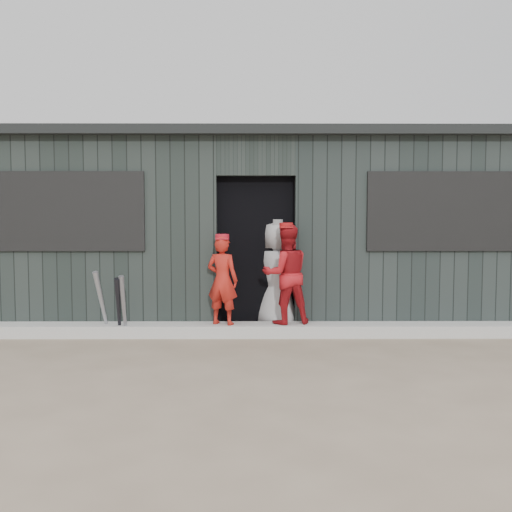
{
  "coord_description": "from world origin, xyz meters",
  "views": [
    {
      "loc": [
        -0.04,
        -5.19,
        1.49
      ],
      "look_at": [
        0.0,
        1.8,
        1.0
      ],
      "focal_mm": 40.0,
      "sensor_mm": 36.0,
      "label": 1
    }
  ],
  "objects_px": {
    "bat_left": "(102,304)",
    "bat_mid": "(124,307)",
    "player_red_left": "(222,280)",
    "bat_right": "(119,308)",
    "player_red_right": "(286,274)",
    "dugout": "(255,229)",
    "player_grey_back": "(278,276)"
  },
  "relations": [
    {
      "from": "player_red_left",
      "to": "dugout",
      "type": "distance_m",
      "value": 1.84
    },
    {
      "from": "bat_mid",
      "to": "dugout",
      "type": "height_order",
      "value": "dugout"
    },
    {
      "from": "bat_right",
      "to": "player_red_left",
      "type": "xyz_separation_m",
      "value": [
        1.25,
        0.15,
        0.32
      ]
    },
    {
      "from": "bat_left",
      "to": "bat_mid",
      "type": "xyz_separation_m",
      "value": [
        0.29,
        -0.1,
        -0.02
      ]
    },
    {
      "from": "bat_right",
      "to": "bat_left",
      "type": "bearing_deg",
      "value": 159.79
    },
    {
      "from": "bat_mid",
      "to": "player_red_left",
      "type": "height_order",
      "value": "player_red_left"
    },
    {
      "from": "bat_left",
      "to": "player_red_right",
      "type": "height_order",
      "value": "player_red_right"
    },
    {
      "from": "bat_mid",
      "to": "bat_right",
      "type": "relative_size",
      "value": 1.01
    },
    {
      "from": "dugout",
      "to": "player_red_left",
      "type": "bearing_deg",
      "value": -103.77
    },
    {
      "from": "player_red_right",
      "to": "dugout",
      "type": "relative_size",
      "value": 0.15
    },
    {
      "from": "player_red_left",
      "to": "player_red_right",
      "type": "height_order",
      "value": "player_red_right"
    },
    {
      "from": "bat_mid",
      "to": "player_red_left",
      "type": "bearing_deg",
      "value": 8.01
    },
    {
      "from": "player_red_left",
      "to": "player_grey_back",
      "type": "relative_size",
      "value": 0.77
    },
    {
      "from": "bat_right",
      "to": "player_red_left",
      "type": "distance_m",
      "value": 1.3
    },
    {
      "from": "bat_mid",
      "to": "bat_left",
      "type": "bearing_deg",
      "value": 160.91
    },
    {
      "from": "bat_right",
      "to": "player_red_left",
      "type": "bearing_deg",
      "value": 6.78
    },
    {
      "from": "bat_left",
      "to": "bat_mid",
      "type": "bearing_deg",
      "value": -19.09
    },
    {
      "from": "dugout",
      "to": "bat_mid",
      "type": "bearing_deg",
      "value": -130.69
    },
    {
      "from": "player_grey_back",
      "to": "dugout",
      "type": "distance_m",
      "value": 1.45
    },
    {
      "from": "bat_right",
      "to": "player_red_right",
      "type": "relative_size",
      "value": 0.64
    },
    {
      "from": "player_red_left",
      "to": "bat_right",
      "type": "bearing_deg",
      "value": 28.22
    },
    {
      "from": "bat_left",
      "to": "bat_right",
      "type": "xyz_separation_m",
      "value": [
        0.22,
        -0.08,
        -0.04
      ]
    },
    {
      "from": "bat_left",
      "to": "player_red_left",
      "type": "distance_m",
      "value": 1.5
    },
    {
      "from": "bat_left",
      "to": "player_grey_back",
      "type": "xyz_separation_m",
      "value": [
        2.17,
        0.47,
        0.29
      ]
    },
    {
      "from": "player_grey_back",
      "to": "bat_right",
      "type": "bearing_deg",
      "value": 34.03
    },
    {
      "from": "bat_mid",
      "to": "bat_right",
      "type": "xyz_separation_m",
      "value": [
        -0.07,
        0.02,
        -0.01
      ]
    },
    {
      "from": "bat_left",
      "to": "bat_mid",
      "type": "distance_m",
      "value": 0.31
    },
    {
      "from": "bat_left",
      "to": "bat_mid",
      "type": "height_order",
      "value": "bat_left"
    },
    {
      "from": "bat_right",
      "to": "player_red_right",
      "type": "distance_m",
      "value": 2.09
    },
    {
      "from": "bat_right",
      "to": "dugout",
      "type": "distance_m",
      "value": 2.65
    },
    {
      "from": "bat_right",
      "to": "player_grey_back",
      "type": "distance_m",
      "value": 2.05
    },
    {
      "from": "player_red_left",
      "to": "dugout",
      "type": "bearing_deg",
      "value": -82.33
    }
  ]
}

